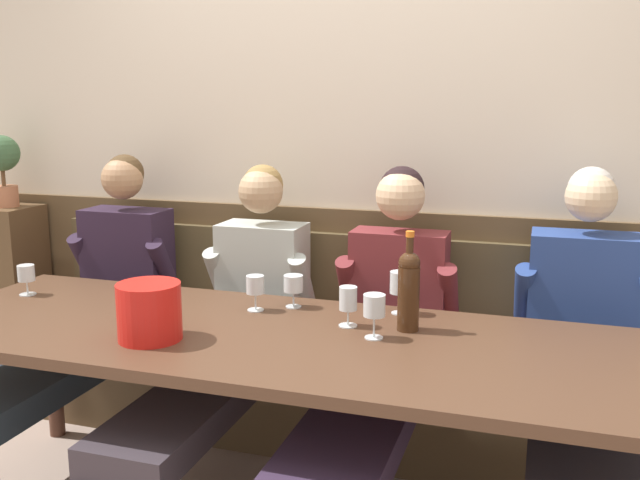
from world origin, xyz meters
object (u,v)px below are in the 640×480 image
person_right_seat (82,316)px  wine_glass_right_end (374,307)px  wine_glass_mid_left (255,287)px  potted_plant (2,163)px  person_center_right_seat (377,353)px  wine_glass_center_rear (400,285)px  wine_bottle_amber_mid (409,288)px  wine_glass_by_bottle (26,275)px  dining_table (271,352)px  wine_glass_left_end (348,301)px  ice_bucket (149,311)px  person_left_seat (585,372)px  wall_bench (331,384)px  wine_glass_mid_right (293,285)px  person_center_left_seat (229,333)px

person_right_seat → wine_glass_right_end: bearing=-11.0°
wine_glass_mid_left → potted_plant: 1.73m
person_center_right_seat → wine_glass_center_rear: size_ratio=8.13×
wine_bottle_amber_mid → wine_glass_by_bottle: wine_bottle_amber_mid is taller
dining_table → wine_glass_left_end: size_ratio=18.16×
ice_bucket → wine_glass_center_rear: (0.74, 0.54, 0.02)m
dining_table → person_left_seat: 1.09m
wall_bench → wine_glass_by_bottle: bearing=-153.4°
wine_bottle_amber_mid → wine_glass_center_rear: (-0.07, 0.18, -0.04)m
person_right_seat → wine_glass_center_rear: person_right_seat is taller
wine_glass_right_end → wine_glass_mid_left: bearing=161.3°
person_center_right_seat → wine_bottle_amber_mid: bearing=-42.9°
person_left_seat → wine_glass_center_rear: size_ratio=8.12×
wine_glass_right_end → wine_glass_by_bottle: bearing=176.7°
wine_glass_right_end → wine_bottle_amber_mid: bearing=52.4°
wine_bottle_amber_mid → wine_glass_by_bottle: (-1.58, -0.04, -0.07)m
dining_table → person_left_seat: person_left_seat is taller
wine_glass_center_rear → wine_glass_right_end: bearing=-94.7°
wine_glass_mid_right → person_center_left_seat: bearing=177.7°
wine_glass_mid_left → person_right_seat: bearing=173.8°
wall_bench → ice_bucket: ice_bucket is taller
wine_glass_right_end → potted_plant: bearing=162.0°
person_right_seat → person_center_right_seat: size_ratio=1.00×
wine_bottle_amber_mid → person_left_seat: bearing=14.0°
wall_bench → person_center_left_seat: person_center_left_seat is taller
person_center_right_seat → person_right_seat: bearing=179.2°
person_center_left_seat → ice_bucket: person_center_left_seat is taller
wine_glass_mid_right → potted_plant: bearing=166.0°
dining_table → wine_bottle_amber_mid: wine_bottle_amber_mid is taller
dining_table → wine_glass_mid_right: 0.35m
wall_bench → wine_bottle_amber_mid: (0.44, -0.53, 0.62)m
person_left_seat → wine_glass_mid_left: bearing=-175.3°
person_left_seat → wine_glass_mid_left: person_left_seat is taller
person_center_left_seat → person_center_right_seat: size_ratio=1.00×
dining_table → ice_bucket: 0.44m
wall_bench → wine_glass_right_end: wall_bench is taller
wine_glass_center_rear → wine_glass_right_end: 0.30m
person_right_seat → potted_plant: size_ratio=3.60×
wine_glass_by_bottle → wine_glass_mid_left: bearing=5.0°
dining_table → wine_glass_center_rear: size_ratio=16.18×
wine_glass_center_rear → potted_plant: size_ratio=0.44×
wine_bottle_amber_mid → person_center_right_seat: bearing=137.1°
wine_glass_center_rear → wine_glass_left_end: bearing=-125.0°
person_center_left_seat → wine_glass_mid_left: 0.30m
wall_bench → wine_glass_mid_left: size_ratio=21.36×
dining_table → wine_glass_center_rear: 0.55m
wine_glass_left_end → person_center_right_seat: bearing=64.1°
person_right_seat → wine_glass_center_rear: (1.39, 0.04, 0.25)m
wine_glass_mid_right → potted_plant: (-1.73, 0.43, 0.39)m
person_center_right_seat → ice_bucket: size_ratio=6.17×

